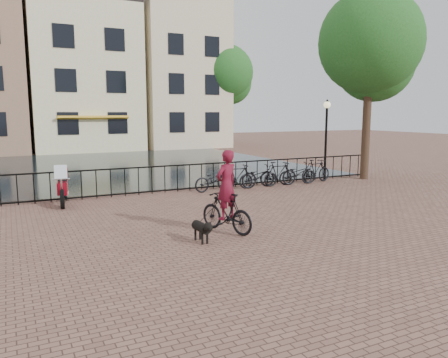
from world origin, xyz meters
name	(u,v)px	position (x,y,z in m)	size (l,w,h in m)	color
ground	(286,254)	(0.00, 0.00, 0.00)	(100.00, 100.00, 0.00)	brown
canal_water	(112,166)	(0.00, 17.30, 0.00)	(20.00, 20.00, 0.00)	black
railing	(165,179)	(0.00, 8.00, 0.50)	(20.00, 0.05, 1.02)	black
canal_house_mid	(82,76)	(0.50, 30.00, 5.90)	(8.00, 9.50, 11.80)	beige
canal_house_right	(175,70)	(8.50, 30.00, 6.65)	(7.00, 9.00, 13.30)	beige
tree_near_right	(370,42)	(9.20, 7.30, 5.97)	(4.48, 4.48, 8.24)	black
tree_far_right	(226,73)	(12.00, 27.00, 6.35)	(4.76, 4.76, 8.76)	black
lamp_post	(326,126)	(7.20, 7.60, 2.38)	(0.30, 0.30, 3.45)	black
cyclist	(226,196)	(-0.38, 2.10, 0.92)	(1.07, 1.83, 2.42)	black
dog	(201,230)	(-1.28, 1.60, 0.28)	(0.31, 0.84, 0.56)	black
motorcycle	(62,183)	(-3.66, 7.52, 0.71)	(0.74, 2.02, 1.41)	maroon
parked_bike_0	(215,180)	(1.80, 7.40, 0.45)	(0.60, 1.72, 0.90)	black
parked_bike_1	(237,177)	(2.75, 7.40, 0.50)	(0.47, 1.66, 1.00)	black
parked_bike_2	(258,176)	(3.70, 7.40, 0.45)	(0.60, 1.72, 0.90)	black
parked_bike_3	(278,174)	(4.65, 7.40, 0.50)	(0.47, 1.66, 1.00)	black
parked_bike_4	(297,173)	(5.60, 7.40, 0.45)	(0.60, 1.72, 0.90)	black
parked_bike_5	(316,171)	(6.55, 7.40, 0.50)	(0.47, 1.66, 1.00)	black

